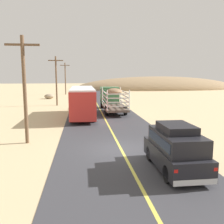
{
  "coord_description": "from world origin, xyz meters",
  "views": [
    {
      "loc": [
        -2.38,
        -14.8,
        4.64
      ],
      "look_at": [
        0.0,
        4.58,
        1.67
      ],
      "focal_mm": 39.56,
      "sensor_mm": 36.0,
      "label": 1
    }
  ],
  "objects": [
    {
      "name": "boulder_mid_field",
      "position": [
        -8.68,
        34.09,
        0.47
      ],
      "size": [
        1.86,
        1.48,
        0.94
      ],
      "primitive_type": "ellipsoid",
      "color": "gray",
      "rests_on": "ground"
    },
    {
      "name": "power_pole_mid",
      "position": [
        -6.15,
        23.27,
        3.94
      ],
      "size": [
        2.2,
        0.24,
        7.32
      ],
      "color": "brown",
      "rests_on": "ground"
    },
    {
      "name": "power_pole_far",
      "position": [
        -6.15,
        44.34,
        3.98
      ],
      "size": [
        2.2,
        0.24,
        7.39
      ],
      "color": "brown",
      "rests_on": "ground"
    },
    {
      "name": "road_centre_line",
      "position": [
        0.0,
        0.0,
        0.02
      ],
      "size": [
        0.16,
        117.6,
        0.0
      ],
      "primitive_type": "cube",
      "color": "#D8CC4C",
      "rests_on": "road_surface"
    },
    {
      "name": "ground_plane",
      "position": [
        0.0,
        0.0,
        0.0
      ],
      "size": [
        240.0,
        240.0,
        0.0
      ],
      "primitive_type": "plane",
      "color": "#CCB284"
    },
    {
      "name": "livestock_truck",
      "position": [
        1.48,
        17.43,
        1.79
      ],
      "size": [
        2.53,
        9.7,
        3.02
      ],
      "color": "#3F7F4C",
      "rests_on": "road_surface"
    },
    {
      "name": "road_surface",
      "position": [
        0.0,
        0.0,
        0.01
      ],
      "size": [
        8.0,
        120.0,
        0.02
      ],
      "primitive_type": "cube",
      "color": "#38383D",
      "rests_on": "ground"
    },
    {
      "name": "bus",
      "position": [
        -2.32,
        12.36,
        1.75
      ],
      "size": [
        2.54,
        10.0,
        3.21
      ],
      "color": "red",
      "rests_on": "road_surface"
    },
    {
      "name": "power_pole_near",
      "position": [
        -6.15,
        2.19,
        3.86
      ],
      "size": [
        2.2,
        0.24,
        7.16
      ],
      "color": "brown",
      "rests_on": "ground"
    },
    {
      "name": "distant_hill",
      "position": [
        22.1,
        62.9,
        0.0
      ],
      "size": [
        53.09,
        19.02,
        8.15
      ],
      "primitive_type": "ellipsoid",
      "color": "#997C5A",
      "rests_on": "ground"
    },
    {
      "name": "suv_near",
      "position": [
        2.07,
        -3.74,
        1.15
      ],
      "size": [
        1.9,
        4.62,
        2.29
      ],
      "color": "black",
      "rests_on": "road_surface"
    }
  ]
}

